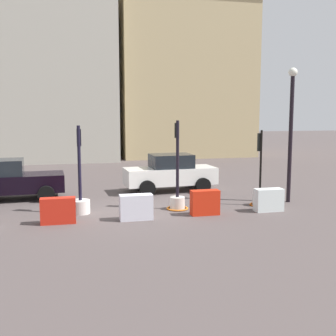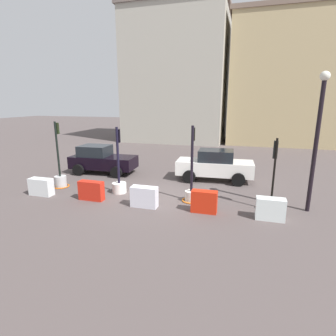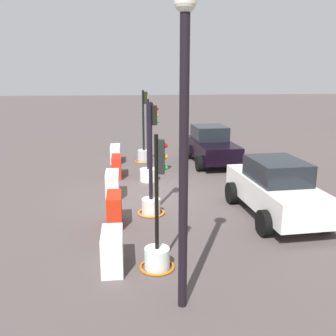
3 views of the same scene
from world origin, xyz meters
TOP-DOWN VIEW (x-y plane):
  - ground_plane at (0.00, 0.00)m, footprint 120.00×120.00m
  - traffic_light_1 at (-1.81, 0.17)m, footprint 0.70×0.70m
  - traffic_light_2 at (1.84, 0.02)m, footprint 0.84×0.84m
  - traffic_light_3 at (5.22, -0.08)m, footprint 0.79×0.79m
  - construction_barrier_1 at (-2.58, -1.11)m, footprint 1.15×0.39m
  - construction_barrier_2 at (0.04, -1.21)m, footprint 1.14×0.45m
  - construction_barrier_3 at (2.59, -1.08)m, footprint 1.04×0.41m
  - construction_barrier_4 at (5.11, -1.07)m, footprint 1.07×0.46m
  - car_white_van at (2.44, 3.69)m, footprint 4.35×2.19m
  - car_black_sedan at (-4.57, 3.33)m, footprint 4.10×2.24m
  - building_main_facade at (-3.88, 19.94)m, footprint 11.15×9.28m
  - building_corner_block at (7.52, 19.94)m, footprint 11.43×6.93m
  - street_lamp_post at (6.67, 0.26)m, footprint 0.36×0.36m

SIDE VIEW (x-z plane):
  - ground_plane at x=0.00m, z-range 0.00..0.00m
  - construction_barrier_4 at x=5.11m, z-range 0.00..0.86m
  - construction_barrier_1 at x=-2.58m, z-range 0.00..0.88m
  - construction_barrier_2 at x=0.04m, z-range 0.00..0.89m
  - construction_barrier_3 at x=2.59m, z-range 0.00..0.91m
  - traffic_light_3 at x=5.22m, z-range -0.96..2.05m
  - traffic_light_1 at x=-1.81m, z-range -1.04..2.20m
  - traffic_light_2 at x=1.84m, z-range -1.08..2.32m
  - car_black_sedan at x=-4.57m, z-range -0.01..1.72m
  - car_white_van at x=2.44m, z-range -0.01..1.75m
  - street_lamp_post at x=6.67m, z-range 0.52..6.01m
  - building_corner_block at x=7.52m, z-range 0.02..13.05m
  - building_main_facade at x=-3.88m, z-range 0.02..14.23m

